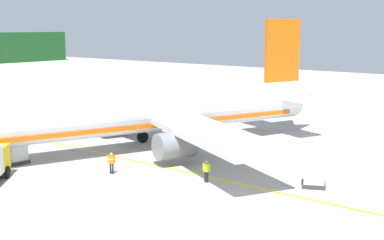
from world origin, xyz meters
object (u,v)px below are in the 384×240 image
Objects in this scene: airliner_foreground at (145,113)px; crew_marshaller at (111,161)px; cargo_container_near at (314,174)px; crew_loader_left at (206,170)px; cargo_container_mid at (16,153)px.

airliner_foreground reaches higher than crew_marshaller.
cargo_container_near reaches higher than crew_loader_left.
cargo_container_mid is 8.91m from crew_marshaller.
cargo_container_near reaches higher than cargo_container_mid.
cargo_container_mid is at bearing 156.33° from airliner_foreground.
crew_marshaller is 1.03× the size of crew_loader_left.
cargo_container_mid reaches higher than crew_loader_left.
cargo_container_near is 7.56m from crew_loader_left.
crew_marshaller is (-7.71, -3.86, -2.41)m from airliner_foreground.
cargo_container_mid is 1.17× the size of crew_loader_left.
crew_marshaller is at bearing -153.40° from airliner_foreground.
cargo_container_near is at bearing -93.37° from airliner_foreground.
crew_marshaller is at bearing 111.46° from crew_loader_left.
cargo_container_near is 15.03m from crew_marshaller.
cargo_container_near is at bearing -58.60° from crew_loader_left.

